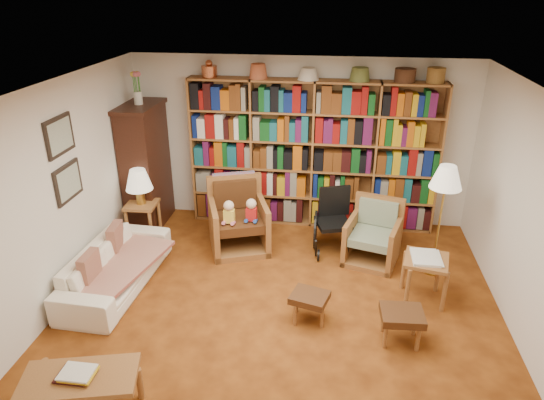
% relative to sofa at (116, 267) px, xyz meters
% --- Properties ---
extents(floor, '(5.00, 5.00, 0.00)m').
position_rel_sofa_xyz_m(floor, '(2.05, -0.28, -0.27)').
color(floor, '#934B16').
rests_on(floor, ground).
extents(ceiling, '(5.00, 5.00, 0.00)m').
position_rel_sofa_xyz_m(ceiling, '(2.05, -0.28, 2.23)').
color(ceiling, white).
rests_on(ceiling, wall_back).
extents(wall_back, '(5.00, 0.00, 5.00)m').
position_rel_sofa_xyz_m(wall_back, '(2.05, 2.22, 0.98)').
color(wall_back, silver).
rests_on(wall_back, floor).
extents(wall_left, '(0.00, 5.00, 5.00)m').
position_rel_sofa_xyz_m(wall_left, '(-0.45, -0.28, 0.98)').
color(wall_left, silver).
rests_on(wall_left, floor).
extents(wall_right, '(0.00, 5.00, 5.00)m').
position_rel_sofa_xyz_m(wall_right, '(4.55, -0.28, 0.98)').
color(wall_right, silver).
rests_on(wall_right, floor).
extents(bookshelf, '(3.60, 0.30, 2.42)m').
position_rel_sofa_xyz_m(bookshelf, '(2.25, 2.05, 0.90)').
color(bookshelf, '#9A6230').
rests_on(bookshelf, floor).
extents(curio_cabinet, '(0.50, 0.95, 2.40)m').
position_rel_sofa_xyz_m(curio_cabinet, '(-0.20, 1.72, 0.69)').
color(curio_cabinet, '#37160F').
rests_on(curio_cabinet, floor).
extents(framed_pictures, '(0.03, 0.52, 0.97)m').
position_rel_sofa_xyz_m(framed_pictures, '(-0.43, 0.02, 1.36)').
color(framed_pictures, black).
rests_on(framed_pictures, wall_left).
extents(sofa, '(1.85, 0.79, 0.53)m').
position_rel_sofa_xyz_m(sofa, '(0.00, 0.00, 0.00)').
color(sofa, white).
rests_on(sofa, floor).
extents(sofa_throw, '(1.01, 1.51, 0.04)m').
position_rel_sofa_xyz_m(sofa_throw, '(0.05, -0.00, 0.03)').
color(sofa_throw, beige).
rests_on(sofa_throw, sofa).
extents(cushion_left, '(0.16, 0.36, 0.35)m').
position_rel_sofa_xyz_m(cushion_left, '(-0.13, 0.35, 0.18)').
color(cushion_left, maroon).
rests_on(cushion_left, sofa).
extents(cushion_right, '(0.11, 0.35, 0.35)m').
position_rel_sofa_xyz_m(cushion_right, '(-0.13, -0.35, 0.18)').
color(cushion_right, maroon).
rests_on(cushion_right, sofa).
extents(side_table_lamp, '(0.44, 0.44, 0.58)m').
position_rel_sofa_xyz_m(side_table_lamp, '(-0.10, 1.17, 0.17)').
color(side_table_lamp, '#9A6230').
rests_on(side_table_lamp, floor).
extents(table_lamp, '(0.37, 0.37, 0.51)m').
position_rel_sofa_xyz_m(table_lamp, '(-0.10, 1.17, 0.66)').
color(table_lamp, '#B6923A').
rests_on(table_lamp, side_table_lamp).
extents(armchair_leather, '(1.04, 1.04, 0.98)m').
position_rel_sofa_xyz_m(armchair_leather, '(1.31, 1.23, 0.13)').
color(armchair_leather, '#9A6230').
rests_on(armchair_leather, floor).
extents(armchair_sage, '(0.85, 0.86, 0.83)m').
position_rel_sofa_xyz_m(armchair_sage, '(3.13, 1.11, 0.05)').
color(armchair_sage, '#9A6230').
rests_on(armchair_sage, floor).
extents(wheelchair, '(0.54, 0.71, 0.89)m').
position_rel_sofa_xyz_m(wheelchair, '(2.60, 1.28, 0.14)').
color(wheelchair, black).
rests_on(wheelchair, floor).
extents(floor_lamp, '(0.39, 0.39, 1.46)m').
position_rel_sofa_xyz_m(floor_lamp, '(3.91, 0.85, 0.99)').
color(floor_lamp, '#B6923A').
rests_on(floor_lamp, floor).
extents(side_table_papers, '(0.57, 0.57, 0.59)m').
position_rel_sofa_xyz_m(side_table_papers, '(3.68, 0.21, 0.20)').
color(side_table_papers, '#9A6230').
rests_on(side_table_papers, floor).
extents(footstool_a, '(0.47, 0.43, 0.33)m').
position_rel_sofa_xyz_m(footstool_a, '(2.39, -0.35, 0.01)').
color(footstool_a, '#432712').
rests_on(footstool_a, floor).
extents(footstool_b, '(0.45, 0.39, 0.37)m').
position_rel_sofa_xyz_m(footstool_b, '(3.35, -0.57, 0.03)').
color(footstool_b, '#432712').
rests_on(footstool_b, floor).
extents(coffee_table, '(1.06, 0.71, 0.43)m').
position_rel_sofa_xyz_m(coffee_table, '(0.52, -1.86, 0.06)').
color(coffee_table, '#9A6230').
rests_on(coffee_table, floor).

